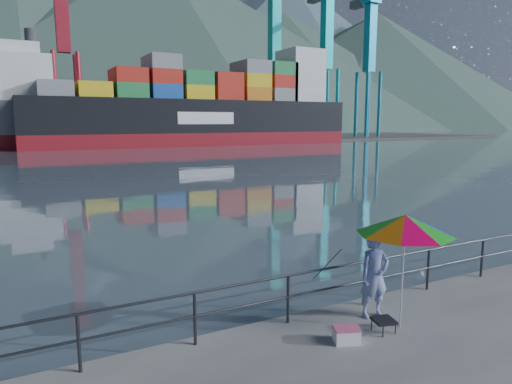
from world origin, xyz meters
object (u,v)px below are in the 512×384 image
fisherman (374,276)px  beach_umbrella (405,225)px  container_ship (205,111)px  cooler_bag (346,336)px

fisherman → beach_umbrella: (0.15, -0.63, 1.21)m
beach_umbrella → container_ship: (23.67, 70.92, 3.76)m
fisherman → cooler_bag: bearing=-142.6°
cooler_bag → fisherman: bearing=49.5°
beach_umbrella → container_ship: container_ship is taller
beach_umbrella → cooler_bag: 2.40m
beach_umbrella → cooler_bag: (-1.37, -0.02, -1.97)m
fisherman → container_ship: bearing=80.7°
fisherman → cooler_bag: (-1.23, -0.65, -0.76)m
fisherman → beach_umbrella: 1.37m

